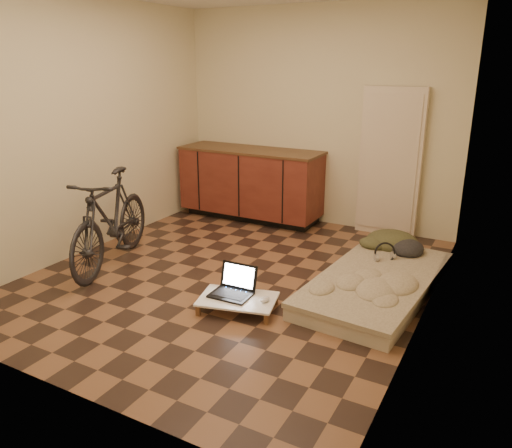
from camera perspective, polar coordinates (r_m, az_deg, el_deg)
The scene contains 10 objects.
room_shell at distance 4.45m, azimuth -2.90°, elevation 9.55°, with size 3.50×4.00×2.60m.
cabinets at distance 6.42m, azimuth -0.60°, elevation 4.68°, with size 1.84×0.62×0.91m.
appliance_panel at distance 5.95m, azimuth 15.09°, elevation 6.75°, with size 0.70×0.10×1.70m, color beige.
bicycle at distance 5.10m, azimuth -16.32°, elevation 0.97°, with size 0.47×1.61×1.04m, color black.
futon at distance 4.59m, azimuth 13.58°, elevation -6.62°, with size 1.03×1.90×0.16m.
clothing_pile at distance 5.24m, azimuth 15.72°, elevation -1.40°, with size 0.56×0.47×0.22m, color #3A3B22, non-canonical shape.
headphones at distance 4.90m, azimuth 14.52°, elevation -3.13°, with size 0.23×0.21×0.15m, color black, non-canonical shape.
lap_desk at distance 4.16m, azimuth -2.10°, elevation -8.62°, with size 0.71×0.55×0.10m.
laptop at distance 4.21m, azimuth -2.57°, elevation -7.32°, with size 0.34×0.31×0.23m.
mouse at distance 4.09m, azimuth 1.03°, elevation -8.61°, with size 0.06×0.10×0.04m, color silver.
Camera 1 is at (2.29, -3.75, 1.96)m, focal length 35.00 mm.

